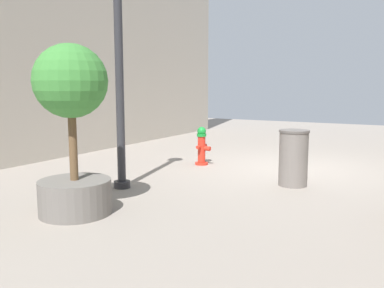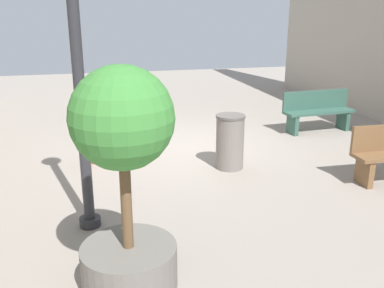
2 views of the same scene
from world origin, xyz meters
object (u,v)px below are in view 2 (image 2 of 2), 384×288
object	(u,v)px
bench_near	(318,110)
planter_tree	(125,170)
fire_hydrant	(97,140)
trash_bin	(230,142)
street_lamp	(75,38)

from	to	relation	value
bench_near	planter_tree	bearing A→B (deg)	44.95
bench_near	fire_hydrant	bearing A→B (deg)	10.53
planter_tree	trash_bin	xyz separation A→B (m)	(-2.14, -3.08, -0.80)
street_lamp	planter_tree	bearing A→B (deg)	104.56
trash_bin	street_lamp	bearing A→B (deg)	33.04
fire_hydrant	planter_tree	distance (m)	4.09
fire_hydrant	trash_bin	size ratio (longest dim) A/B	0.86
planter_tree	trash_bin	bearing A→B (deg)	-124.73
fire_hydrant	trash_bin	bearing A→B (deg)	158.67
bench_near	street_lamp	distance (m)	6.66
fire_hydrant	street_lamp	distance (m)	3.25
fire_hydrant	street_lamp	xyz separation A→B (m)	(0.20, 2.54, 2.02)
bench_near	street_lamp	bearing A→B (deg)	33.25
planter_tree	street_lamp	world-z (taller)	street_lamp
fire_hydrant	planter_tree	size ratio (longest dim) A/B	0.37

